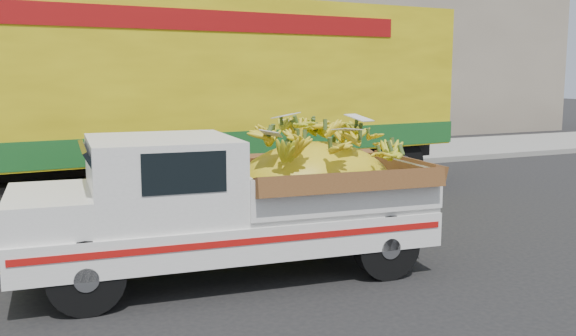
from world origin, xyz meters
name	(u,v)px	position (x,y,z in m)	size (l,w,h in m)	color
ground	(150,283)	(0.00, 0.00, 0.00)	(100.00, 100.00, 0.00)	black
curb	(77,184)	(0.00, 7.01, 0.07)	(60.00, 0.25, 0.15)	gray
sidewalk	(66,171)	(0.00, 9.11, 0.07)	(60.00, 4.00, 0.14)	gray
building_right	(390,61)	(14.00, 16.01, 3.00)	(14.00, 6.00, 6.00)	gray
pickup_truck	(257,199)	(1.32, -0.14, 0.93)	(5.07, 2.22, 1.73)	black
semi_trailer	(170,92)	(1.48, 4.57, 2.12)	(12.04, 3.44, 3.80)	black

